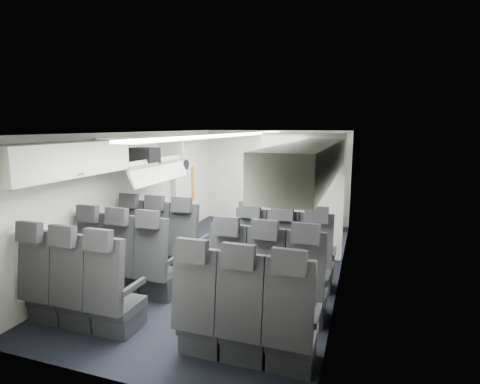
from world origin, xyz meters
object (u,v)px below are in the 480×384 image
Objects in this scene: seat_row_rear at (156,306)px; carry_on_bag at (144,156)px; flight_attendant at (270,202)px; galley_unit at (315,186)px; boarding_door at (184,188)px; seat_row_front at (220,252)px; seat_row_mid at (194,274)px.

seat_row_rear is 7.81× the size of carry_on_bag.
carry_on_bag reaches higher than flight_attendant.
seat_row_rear is at bearing -100.65° from galley_unit.
flight_attendant is at bearing 86.17° from seat_row_rear.
galley_unit is at bearing 24.28° from boarding_door.
seat_row_rear is 1.79× the size of boarding_door.
galley_unit is (0.95, 3.25, 0.55)m from seat_row_front.
galley_unit is at bearing 73.72° from seat_row_front.
carry_on_bag is (-1.36, 0.20, 1.38)m from seat_row_front.
flight_attendant reaches higher than seat_row_front.
galley_unit reaches higher than boarding_door.
flight_attendant is at bearing 53.99° from carry_on_bag.
seat_row_front is 2.09m from flight_attendant.
galley_unit reaches higher than seat_row_front.
seat_row_front is at bearing -3.03° from carry_on_bag.
boarding_door is (-1.64, 3.89, 0.55)m from seat_row_rear.
seat_row_front is 2.71m from boarding_door.
seat_row_mid is 1.79× the size of boarding_door.
carry_on_bag is (-1.36, 1.10, 1.38)m from seat_row_mid.
seat_row_mid is at bearing 169.76° from flight_attendant.
seat_row_mid is 2.98m from flight_attendant.
seat_row_front is 1.00× the size of seat_row_mid.
seat_row_mid is 1.75× the size of galley_unit.
galley_unit is at bearing 79.35° from seat_row_rear.
seat_row_front is 7.81× the size of carry_on_bag.
seat_row_rear is at bearing 170.93° from flight_attendant.
seat_row_front is at bearing -106.28° from galley_unit.
carry_on_bag is (-1.62, -1.85, 1.00)m from flight_attendant.
galley_unit is (0.95, 5.05, 0.55)m from seat_row_rear.
flight_attendant is 3.64× the size of carry_on_bag.
boarding_door is at bearing 83.48° from flight_attendant.
carry_on_bag is at bearing 141.12° from seat_row_mid.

